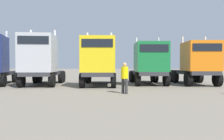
{
  "coord_description": "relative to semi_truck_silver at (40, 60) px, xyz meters",
  "views": [
    {
      "loc": [
        0.63,
        -15.18,
        1.55
      ],
      "look_at": [
        1.38,
        2.15,
        1.21
      ],
      "focal_mm": 32.75,
      "sensor_mm": 36.0,
      "label": 1
    }
  ],
  "objects": [
    {
      "name": "semi_truck_silver",
      "position": [
        0.0,
        0.0,
        0.0
      ],
      "size": [
        2.73,
        6.08,
        4.46
      ],
      "rotation": [
        0.0,
        0.0,
        -1.54
      ],
      "color": "#333338",
      "rests_on": "ground"
    },
    {
      "name": "ground",
      "position": [
        4.21,
        -0.84,
        -2.01
      ],
      "size": [
        200.0,
        200.0,
        0.0
      ],
      "primitive_type": "plane",
      "color": "gray"
    },
    {
      "name": "semi_truck_green",
      "position": [
        8.63,
        0.63,
        -0.21
      ],
      "size": [
        2.7,
        6.06,
        3.98
      ],
      "rotation": [
        0.0,
        0.0,
        -1.6
      ],
      "color": "#333338",
      "rests_on": "ground"
    },
    {
      "name": "visitor_in_hivis",
      "position": [
        6.04,
        -4.67,
        -0.99
      ],
      "size": [
        0.56,
        0.56,
        1.75
      ],
      "rotation": [
        0.0,
        0.0,
        3.79
      ],
      "color": "#353535",
      "rests_on": "ground"
    },
    {
      "name": "semi_truck_orange",
      "position": [
        12.44,
        0.17,
        -0.19
      ],
      "size": [
        2.86,
        5.84,
        4.02
      ],
      "rotation": [
        0.0,
        0.0,
        -1.63
      ],
      "color": "#333338",
      "rests_on": "ground"
    },
    {
      "name": "semi_truck_yellow",
      "position": [
        4.51,
        -0.43,
        -0.1
      ],
      "size": [
        2.73,
        6.4,
        4.21
      ],
      "rotation": [
        0.0,
        0.0,
        -1.6
      ],
      "color": "#333338",
      "rests_on": "ground"
    }
  ]
}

